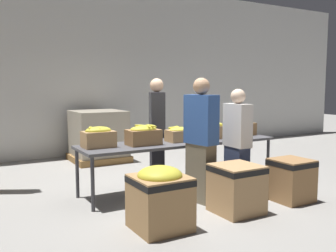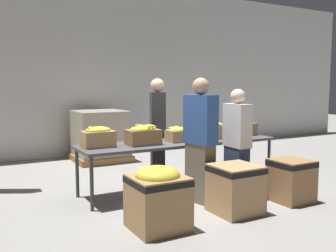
# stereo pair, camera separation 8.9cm
# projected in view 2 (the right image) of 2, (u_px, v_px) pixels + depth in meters

# --- Properties ---
(ground_plane) EXTENTS (30.00, 30.00, 0.00)m
(ground_plane) POSITION_uv_depth(u_px,v_px,m) (180.00, 189.00, 5.86)
(ground_plane) COLOR gray
(wall_back) EXTENTS (16.00, 0.08, 4.00)m
(wall_back) POSITION_uv_depth(u_px,v_px,m) (102.00, 69.00, 8.76)
(wall_back) COLOR silver
(wall_back) RESTS_ON ground_plane
(sorting_table) EXTENTS (3.17, 0.80, 0.76)m
(sorting_table) POSITION_uv_depth(u_px,v_px,m) (180.00, 144.00, 5.79)
(sorting_table) COLOR #4C4C51
(sorting_table) RESTS_ON ground_plane
(banana_box_0) EXTENTS (0.43, 0.30, 0.30)m
(banana_box_0) POSITION_uv_depth(u_px,v_px,m) (98.00, 137.00, 5.21)
(banana_box_0) COLOR tan
(banana_box_0) RESTS_ON sorting_table
(banana_box_1) EXTENTS (0.47, 0.36, 0.30)m
(banana_box_1) POSITION_uv_depth(u_px,v_px,m) (143.00, 135.00, 5.41)
(banana_box_1) COLOR olive
(banana_box_1) RESTS_ON sorting_table
(banana_box_2) EXTENTS (0.41, 0.31, 0.24)m
(banana_box_2) POSITION_uv_depth(u_px,v_px,m) (180.00, 134.00, 5.75)
(banana_box_2) COLOR tan
(banana_box_2) RESTS_ON sorting_table
(banana_box_3) EXTENTS (0.38, 0.30, 0.27)m
(banana_box_3) POSITION_uv_depth(u_px,v_px,m) (215.00, 130.00, 6.05)
(banana_box_3) COLOR tan
(banana_box_3) RESTS_ON sorting_table
(banana_box_4) EXTENTS (0.45, 0.30, 0.29)m
(banana_box_4) POSITION_uv_depth(u_px,v_px,m) (242.00, 127.00, 6.45)
(banana_box_4) COLOR olive
(banana_box_4) RESTS_ON sorting_table
(volunteer_0) EXTENTS (0.32, 0.50, 1.72)m
(volunteer_0) POSITION_uv_depth(u_px,v_px,m) (200.00, 141.00, 5.13)
(volunteer_0) COLOR #6B604C
(volunteer_0) RESTS_ON ground_plane
(volunteer_1) EXTENTS (0.22, 0.43, 1.57)m
(volunteer_1) POSITION_uv_depth(u_px,v_px,m) (237.00, 144.00, 5.33)
(volunteer_1) COLOR #2D3856
(volunteer_1) RESTS_ON ground_plane
(volunteer_2) EXTENTS (0.39, 0.52, 1.73)m
(volunteer_2) POSITION_uv_depth(u_px,v_px,m) (158.00, 130.00, 6.41)
(volunteer_2) COLOR black
(volunteer_2) RESTS_ON ground_plane
(donation_bin_0) EXTENTS (0.60, 0.60, 0.72)m
(donation_bin_0) POSITION_uv_depth(u_px,v_px,m) (158.00, 196.00, 4.19)
(donation_bin_0) COLOR #A37A4C
(donation_bin_0) RESTS_ON ground_plane
(donation_bin_1) EXTENTS (0.56, 0.56, 0.62)m
(donation_bin_1) POSITION_uv_depth(u_px,v_px,m) (235.00, 187.00, 4.73)
(donation_bin_1) COLOR tan
(donation_bin_1) RESTS_ON ground_plane
(donation_bin_2) EXTENTS (0.51, 0.51, 0.59)m
(donation_bin_2) POSITION_uv_depth(u_px,v_px,m) (291.00, 179.00, 5.21)
(donation_bin_2) COLOR olive
(donation_bin_2) RESTS_ON ground_plane
(pallet_stack_0) EXTENTS (1.12, 1.12, 1.08)m
(pallet_stack_0) POSITION_uv_depth(u_px,v_px,m) (100.00, 136.00, 8.01)
(pallet_stack_0) COLOR olive
(pallet_stack_0) RESTS_ON ground_plane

